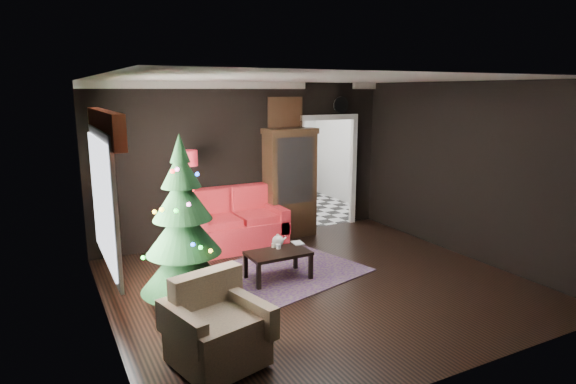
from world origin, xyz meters
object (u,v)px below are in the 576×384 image
floor_lamp (191,207)px  coffee_table (278,265)px  wall_clock (341,105)px  loveseat (236,219)px  kitchen_table (286,197)px  armchair (217,323)px  curio_cabinet (290,185)px  christmas_tree (183,225)px  teapot (278,241)px

floor_lamp → coffee_table: bearing=-61.5°
floor_lamp → wall_clock: 3.57m
loveseat → kitchen_table: bearing=42.5°
armchair → kitchen_table: armchair is taller
floor_lamp → curio_cabinet: bearing=9.9°
curio_cabinet → christmas_tree: bearing=-140.7°
loveseat → floor_lamp: floor_lamp is taller
floor_lamp → kitchen_table: 3.20m
floor_lamp → christmas_tree: size_ratio=0.87×
wall_clock → kitchen_table: size_ratio=0.43×
armchair → coffee_table: (1.52, 1.74, -0.25)m
wall_clock → kitchen_table: wall_clock is taller
floor_lamp → kitchen_table: floor_lamp is taller
loveseat → floor_lamp: size_ratio=0.93×
curio_cabinet → loveseat: bearing=-169.2°
floor_lamp → christmas_tree: bearing=-108.8°
armchair → loveseat: bearing=51.2°
teapot → kitchen_table: kitchen_table is taller
christmas_tree → coffee_table: 1.66m
armchair → wall_clock: wall_clock is taller
christmas_tree → armchair: bearing=-94.2°
christmas_tree → teapot: (1.52, 0.47, -0.55)m
teapot → coffee_table: bearing=-115.7°
teapot → kitchen_table: (1.70, 3.06, -0.13)m
christmas_tree → teapot: bearing=17.3°
curio_cabinet → teapot: 1.99m
coffee_table → teapot: bearing=64.3°
wall_clock → christmas_tree: bearing=-148.8°
coffee_table → kitchen_table: bearing=61.1°
christmas_tree → floor_lamp: bearing=71.2°
armchair → wall_clock: 5.73m
curio_cabinet → wall_clock: size_ratio=5.94×
floor_lamp → teapot: floor_lamp is taller
teapot → wall_clock: wall_clock is taller
christmas_tree → kitchen_table: (3.22, 3.53, -0.68)m
floor_lamp → teapot: 1.61m
teapot → loveseat: bearing=93.9°
curio_cabinet → coffee_table: (-1.16, -1.84, -0.74)m
loveseat → wall_clock: (2.35, 0.40, 1.88)m
wall_clock → floor_lamp: bearing=-170.6°
loveseat → teapot: 1.41m
teapot → kitchen_table: bearing=60.9°
loveseat → floor_lamp: (-0.82, -0.12, 0.33)m
floor_lamp → wall_clock: (3.17, 0.52, 1.55)m
floor_lamp → wall_clock: size_ratio=5.69×
christmas_tree → armchair: 1.59m
armchair → coffee_table: armchair is taller
loveseat → christmas_tree: (-1.42, -1.88, 0.55)m
loveseat → armchair: (-1.53, -3.36, -0.04)m
armchair → wall_clock: (3.88, 3.76, 1.92)m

